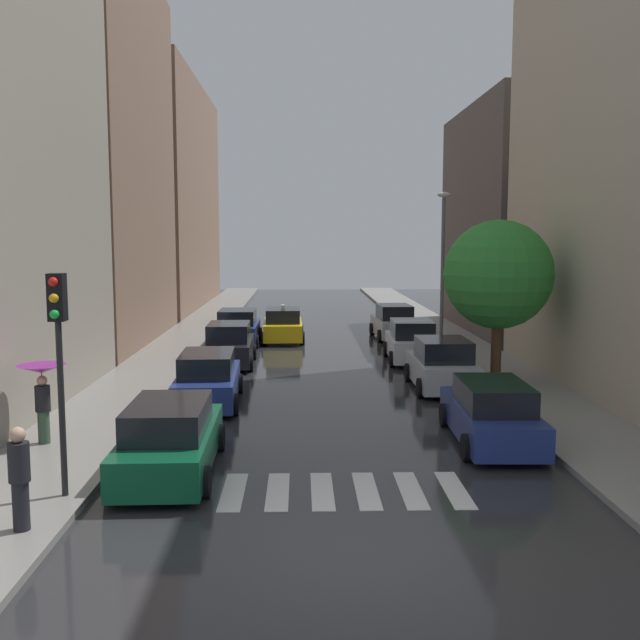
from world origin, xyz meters
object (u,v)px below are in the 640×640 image
at_px(taxi_midroad, 283,326).
at_px(pedestrian_foreground, 20,476).
at_px(parked_car_left_nearest, 170,439).
at_px(parked_car_right_second, 442,366).
at_px(parked_car_left_third, 229,346).
at_px(parked_car_right_nearest, 491,414).
at_px(parked_car_left_fourth, 238,328).
at_px(lamp_post_right, 443,258).
at_px(pedestrian_near_tree, 42,384).
at_px(street_tree_right, 498,275).
at_px(parked_car_left_second, 208,380).
at_px(parked_car_right_fourth, 394,323).
at_px(traffic_light_left_corner, 58,335).
at_px(parked_car_right_third, 411,342).

relative_size(taxi_midroad, pedestrian_foreground, 2.43).
relative_size(parked_car_left_nearest, parked_car_right_second, 1.18).
xyz_separation_m(parked_car_left_third, parked_car_right_nearest, (7.60, -11.14, -0.06)).
height_order(parked_car_right_nearest, parked_car_right_second, parked_car_right_second).
xyz_separation_m(parked_car_left_fourth, lamp_post_right, (9.43, -1.83, 3.38)).
height_order(pedestrian_near_tree, street_tree_right, street_tree_right).
xyz_separation_m(parked_car_left_second, parked_car_right_fourth, (7.57, 14.25, 0.04)).
bearing_deg(pedestrian_near_tree, lamp_post_right, -104.70).
distance_m(parked_car_right_nearest, parked_car_right_second, 6.45).
distance_m(parked_car_left_nearest, parked_car_right_nearest, 7.87).
bearing_deg(street_tree_right, pedestrian_foreground, -133.09).
bearing_deg(parked_car_left_nearest, lamp_post_right, -29.31).
xyz_separation_m(parked_car_right_nearest, pedestrian_near_tree, (-10.96, -0.21, 0.87)).
relative_size(parked_car_left_nearest, parked_car_left_third, 1.15).
height_order(parked_car_left_third, taxi_midroad, taxi_midroad).
xyz_separation_m(street_tree_right, traffic_light_left_corner, (-11.26, -10.61, -0.57)).
height_order(parked_car_left_fourth, street_tree_right, street_tree_right).
xyz_separation_m(parked_car_right_second, traffic_light_left_corner, (-9.35, -10.28, 2.48)).
bearing_deg(parked_car_right_nearest, pedestrian_near_tree, 92.75).
distance_m(parked_car_right_nearest, parked_car_right_third, 11.93).
bearing_deg(parked_car_left_fourth, traffic_light_left_corner, 175.91).
xyz_separation_m(parked_car_left_fourth, pedestrian_foreground, (-1.77, -22.39, 0.31)).
bearing_deg(traffic_light_left_corner, pedestrian_near_tree, 114.53).
bearing_deg(parked_car_left_third, parked_car_right_third, -85.03).
relative_size(parked_car_left_third, street_tree_right, 0.75).
xyz_separation_m(parked_car_left_second, pedestrian_foreground, (-1.92, -9.91, 0.33)).
distance_m(parked_car_left_third, pedestrian_near_tree, 11.87).
bearing_deg(parked_car_left_second, pedestrian_near_tree, 141.79).
bearing_deg(parked_car_right_third, pedestrian_near_tree, 139.93).
bearing_deg(parked_car_left_fourth, lamp_post_right, -100.75).
relative_size(pedestrian_foreground, traffic_light_left_corner, 0.42).
relative_size(street_tree_right, traffic_light_left_corner, 1.29).
bearing_deg(lamp_post_right, parked_car_right_third, -120.37).
xyz_separation_m(parked_car_left_third, parked_car_right_third, (7.44, 0.79, 0.00)).
height_order(taxi_midroad, street_tree_right, street_tree_right).
height_order(parked_car_left_nearest, pedestrian_near_tree, pedestrian_near_tree).
xyz_separation_m(parked_car_right_second, parked_car_right_third, (-0.20, 5.48, -0.00)).
height_order(parked_car_right_second, pedestrian_foreground, pedestrian_foreground).
bearing_deg(parked_car_left_third, pedestrian_foreground, 172.36).
relative_size(parked_car_left_third, parked_car_right_nearest, 0.90).
distance_m(pedestrian_near_tree, lamp_post_right, 20.02).
bearing_deg(parked_car_right_third, traffic_light_left_corner, 151.47).
distance_m(parked_car_left_nearest, parked_car_left_third, 13.25).
relative_size(parked_car_left_nearest, pedestrian_near_tree, 2.50).
xyz_separation_m(parked_car_left_nearest, pedestrian_near_tree, (-3.39, 1.90, 0.86)).
relative_size(parked_car_left_fourth, parked_car_right_fourth, 1.00).
xyz_separation_m(parked_car_right_nearest, parked_car_right_fourth, (-0.03, 18.69, 0.06)).
distance_m(traffic_light_left_corner, lamp_post_right, 21.90).
relative_size(parked_car_right_third, pedestrian_foreground, 2.26).
bearing_deg(parked_car_right_fourth, taxi_midroad, 93.27).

